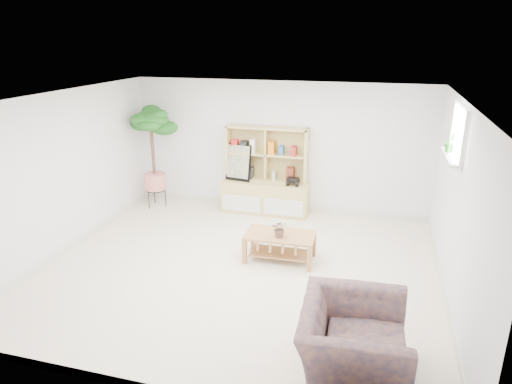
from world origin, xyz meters
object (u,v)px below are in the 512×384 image
(coffee_table, at_px, (280,247))
(armchair, at_px, (353,339))
(storage_unit, at_px, (265,171))
(floor_tree, at_px, (153,158))

(coffee_table, xyz_separation_m, armchair, (1.20, -2.20, 0.22))
(storage_unit, distance_m, floor_tree, 2.13)
(coffee_table, distance_m, armchair, 2.51)
(storage_unit, relative_size, coffee_table, 1.59)
(coffee_table, height_order, armchair, armchair)
(storage_unit, distance_m, coffee_table, 2.03)
(floor_tree, bearing_deg, storage_unit, 7.26)
(coffee_table, xyz_separation_m, floor_tree, (-2.79, 1.55, 0.76))
(coffee_table, bearing_deg, floor_tree, 149.79)
(floor_tree, relative_size, armchair, 1.68)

